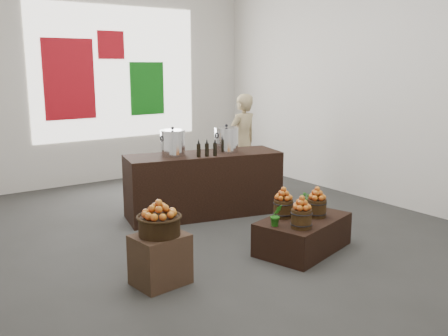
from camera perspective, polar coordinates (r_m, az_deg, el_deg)
ground at (r=6.71m, az=-1.82°, el=-7.01°), size 7.00×7.00×0.00m
back_wall at (r=9.47m, az=-13.88°, el=10.49°), size 6.00×0.04×4.00m
back_opening at (r=9.57m, az=-12.13°, el=10.58°), size 3.20×0.02×2.40m
deco_red_left at (r=9.24m, az=-17.28°, el=9.66°), size 0.90×0.04×1.40m
deco_green_right at (r=9.82m, az=-8.78°, el=8.97°), size 0.70×0.04×1.00m
deco_red_upper at (r=9.52m, az=-12.81°, el=13.55°), size 0.50×0.04×0.50m
crate at (r=5.09m, az=-7.30°, el=-10.31°), size 0.55×0.47×0.51m
wicker_basket at (r=4.97m, az=-7.41°, el=-6.58°), size 0.41×0.41×0.19m
apples_in_basket at (r=4.91m, az=-7.46°, el=-4.60°), size 0.32×0.32×0.17m
display_table at (r=6.00m, az=9.00°, el=-7.46°), size 1.28×0.98×0.39m
apple_bucket_front_left at (r=5.57m, az=8.83°, el=-5.73°), size 0.23×0.23×0.21m
apples_in_bucket_front_left at (r=5.52m, az=8.88°, el=-3.94°), size 0.17×0.17×0.15m
apple_bucket_front_right at (r=6.00m, az=10.53°, el=-4.52°), size 0.23×0.23×0.21m
apples_in_bucket_front_right at (r=5.95m, az=10.60°, el=-2.85°), size 0.17×0.17×0.15m
apple_bucket_rear at (r=5.92m, az=6.79°, el=-4.61°), size 0.23×0.23×0.21m
apples_in_bucket_rear at (r=5.87m, az=6.83°, el=-2.92°), size 0.17×0.17×0.15m
herb_garnish_right at (r=6.32m, az=9.66°, el=-3.42°), size 0.29×0.27×0.26m
herb_garnish_left at (r=5.59m, az=5.98°, el=-5.40°), size 0.16×0.14×0.25m
counter at (r=7.23m, az=-2.32°, el=-1.88°), size 2.32×1.20×0.91m
stock_pot_left at (r=6.97m, az=-5.87°, el=2.79°), size 0.34×0.34×0.34m
stock_pot_center at (r=7.23m, az=0.27°, el=3.18°), size 0.34×0.34×0.34m
oil_cruets at (r=6.91m, az=-1.74°, el=2.38°), size 0.25×0.11×0.25m
shopper at (r=8.68m, az=2.11°, el=2.98°), size 0.66×0.48×1.67m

